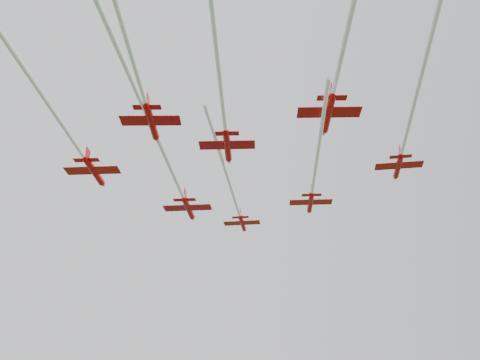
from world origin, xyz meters
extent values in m
cylinder|color=#C00405|center=(2.94, 22.63, 55.85)|extent=(3.41, 7.62, 1.00)
cone|color=#C00405|center=(4.44, 27.05, 55.85)|extent=(1.47, 1.87, 1.00)
cone|color=#C00405|center=(1.54, 18.46, 55.85)|extent=(1.21, 1.32, 0.91)
ellipsoid|color=black|center=(3.52, 24.34, 56.21)|extent=(0.64, 0.94, 0.29)
cube|color=#C00405|center=(2.71, 21.94, 55.62)|extent=(8.32, 4.78, 0.09)
cube|color=#C00405|center=(1.81, 19.27, 55.85)|extent=(3.79, 2.19, 0.07)
cube|color=#C00405|center=(1.87, 19.45, 56.85)|extent=(0.61, 1.58, 1.81)
cylinder|color=silver|center=(-5.36, -2.01, 55.81)|extent=(13.99, 40.16, 0.54)
cylinder|color=#C00405|center=(-10.38, 10.72, 53.36)|extent=(3.68, 8.91, 1.16)
cone|color=#C00405|center=(-8.83, 15.92, 53.36)|extent=(1.65, 2.15, 1.16)
cone|color=#C00405|center=(-11.85, 5.83, 53.36)|extent=(1.37, 1.51, 1.05)
ellipsoid|color=black|center=(-9.78, 12.74, 53.78)|extent=(0.71, 1.09, 0.34)
cube|color=#C00405|center=(-10.63, 9.91, 53.09)|extent=(9.67, 5.28, 0.11)
cube|color=#C00405|center=(-11.56, 6.78, 53.36)|extent=(4.40, 2.42, 0.08)
cube|color=#C00405|center=(-11.50, 6.99, 54.51)|extent=(0.65, 1.85, 2.11)
cylinder|color=silver|center=(-19.49, -19.70, 53.30)|extent=(15.56, 50.12, 0.63)
cylinder|color=#C00405|center=(12.68, 4.72, 54.04)|extent=(3.06, 7.90, 1.02)
cone|color=#C00405|center=(13.94, 9.34, 54.04)|extent=(1.43, 1.88, 1.02)
cone|color=#C00405|center=(11.50, 0.36, 54.04)|extent=(1.19, 1.32, 0.93)
ellipsoid|color=black|center=(13.17, 6.51, 54.41)|extent=(0.61, 0.95, 0.30)
cube|color=#C00405|center=(12.49, 4.00, 53.81)|extent=(8.53, 4.48, 0.09)
cube|color=#C00405|center=(11.73, 1.22, 54.04)|extent=(3.88, 2.05, 0.07)
cube|color=#C00405|center=(11.78, 1.40, 55.06)|extent=(0.53, 1.64, 1.86)
cylinder|color=silver|center=(6.80, -16.91, 53.99)|extent=(9.66, 33.70, 0.56)
cylinder|color=#C00405|center=(-27.96, -0.93, 53.84)|extent=(3.47, 8.94, 1.16)
cone|color=#C00405|center=(-26.54, 4.30, 53.84)|extent=(1.61, 2.13, 1.16)
cone|color=#C00405|center=(-29.31, -5.85, 53.84)|extent=(1.35, 1.50, 1.05)
ellipsoid|color=black|center=(-27.41, 1.10, 54.26)|extent=(0.69, 1.08, 0.34)
cube|color=#C00405|center=(-28.19, -1.74, 53.58)|extent=(9.66, 5.07, 0.11)
cube|color=#C00405|center=(-29.04, -4.89, 53.84)|extent=(4.39, 2.32, 0.08)
cube|color=#C00405|center=(-28.99, -4.68, 55.00)|extent=(0.60, 1.86, 2.10)
cylinder|color=silver|center=(-33.67, -21.89, 53.79)|extent=(9.04, 31.13, 0.63)
cylinder|color=#C00405|center=(-6.65, -10.76, 55.79)|extent=(3.18, 8.78, 1.13)
cone|color=#C00405|center=(-5.39, -5.60, 55.79)|extent=(1.54, 2.07, 1.13)
cone|color=#C00405|center=(-7.84, -15.61, 55.79)|extent=(1.29, 1.45, 1.03)
ellipsoid|color=black|center=(-6.16, -8.76, 56.20)|extent=(0.65, 1.05, 0.33)
cube|color=#C00405|center=(-6.85, -11.56, 55.53)|extent=(9.44, 4.75, 0.10)
cube|color=#C00405|center=(-7.60, -14.66, 55.79)|extent=(4.30, 2.18, 0.08)
cube|color=#C00405|center=(-7.55, -14.46, 56.92)|extent=(0.54, 1.83, 2.06)
cylinder|color=silver|center=(-12.85, -36.13, 55.74)|extent=(10.36, 40.09, 0.62)
cylinder|color=#C00405|center=(22.37, -12.74, 54.14)|extent=(3.55, 7.44, 0.98)
cone|color=#C00405|center=(23.97, -8.44, 54.14)|extent=(1.48, 1.84, 0.98)
cone|color=#C00405|center=(20.88, -16.79, 54.14)|extent=(1.21, 1.31, 0.89)
ellipsoid|color=black|center=(22.99, -11.07, 54.50)|extent=(0.64, 0.92, 0.29)
cube|color=#C00405|center=(22.13, -13.41, 53.92)|extent=(8.16, 4.89, 0.09)
cube|color=#C00405|center=(21.17, -16.00, 54.14)|extent=(3.71, 2.24, 0.07)
cube|color=#C00405|center=(21.23, -15.83, 55.12)|extent=(0.64, 1.54, 1.78)
cylinder|color=silver|center=(12.27, -40.07, 54.10)|extent=(17.38, 45.82, 0.53)
cylinder|color=#C00405|center=(-19.29, -20.05, 53.06)|extent=(2.79, 8.22, 1.06)
cone|color=#C00405|center=(-18.23, -15.21, 53.06)|extent=(1.41, 1.92, 1.06)
cone|color=#C00405|center=(-20.30, -24.62, 53.06)|extent=(1.19, 1.34, 0.96)
ellipsoid|color=black|center=(-18.88, -18.17, 53.44)|extent=(0.59, 0.98, 0.31)
cube|color=#C00405|center=(-19.46, -20.81, 52.82)|extent=(8.81, 4.27, 0.10)
cube|color=#C00405|center=(-20.10, -23.72, 53.06)|extent=(4.01, 1.96, 0.08)
cube|color=#C00405|center=(-20.06, -23.53, 54.12)|extent=(0.47, 1.71, 1.93)
cylinder|color=#C00405|center=(5.72, -24.25, 55.08)|extent=(3.10, 8.84, 1.14)
cone|color=#C00405|center=(6.93, -19.05, 55.08)|extent=(1.53, 2.07, 1.14)
cone|color=#C00405|center=(4.58, -29.15, 55.08)|extent=(1.29, 1.45, 1.04)
ellipsoid|color=black|center=(6.19, -22.23, 55.49)|extent=(0.65, 1.06, 0.33)
cube|color=#C00405|center=(5.53, -25.06, 54.82)|extent=(9.49, 4.69, 0.10)
cube|color=#C00405|center=(4.81, -28.19, 55.08)|extent=(4.32, 2.15, 0.08)
cube|color=#C00405|center=(4.85, -27.98, 56.22)|extent=(0.52, 1.84, 2.07)
camera|label=1|loc=(-20.15, -85.62, 12.54)|focal=40.00mm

